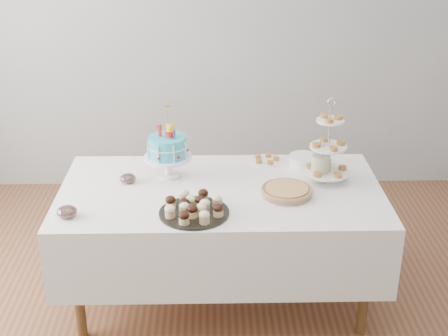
{
  "coord_description": "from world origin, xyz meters",
  "views": [
    {
      "loc": [
        -0.05,
        -3.02,
        2.41
      ],
      "look_at": [
        0.02,
        0.3,
        0.91
      ],
      "focal_mm": 50.0,
      "sensor_mm": 36.0,
      "label": 1
    }
  ],
  "objects_px": {
    "jam_bowl_b": "(128,178)",
    "utensil_pitcher": "(320,167)",
    "table": "(221,222)",
    "pie": "(287,191)",
    "tiered_stand": "(328,147)",
    "jam_bowl_a": "(67,212)",
    "cupcake_tray": "(194,207)",
    "plate_stack": "(304,161)",
    "pastry_plate": "(266,160)",
    "birthday_cake": "(168,158)"
  },
  "relations": [
    {
      "from": "tiered_stand",
      "to": "plate_stack",
      "type": "xyz_separation_m",
      "value": [
        -0.11,
        0.21,
        -0.18
      ]
    },
    {
      "from": "pie",
      "to": "pastry_plate",
      "type": "bearing_deg",
      "value": 99.14
    },
    {
      "from": "jam_bowl_a",
      "to": "cupcake_tray",
      "type": "bearing_deg",
      "value": 1.82
    },
    {
      "from": "utensil_pitcher",
      "to": "pastry_plate",
      "type": "bearing_deg",
      "value": 137.26
    },
    {
      "from": "table",
      "to": "pie",
      "type": "height_order",
      "value": "pie"
    },
    {
      "from": "birthday_cake",
      "to": "jam_bowl_b",
      "type": "distance_m",
      "value": 0.27
    },
    {
      "from": "jam_bowl_b",
      "to": "utensil_pitcher",
      "type": "height_order",
      "value": "utensil_pitcher"
    },
    {
      "from": "birthday_cake",
      "to": "jam_bowl_b",
      "type": "relative_size",
      "value": 4.74
    },
    {
      "from": "plate_stack",
      "to": "pastry_plate",
      "type": "distance_m",
      "value": 0.25
    },
    {
      "from": "cupcake_tray",
      "to": "pie",
      "type": "bearing_deg",
      "value": 22.01
    },
    {
      "from": "table",
      "to": "utensil_pitcher",
      "type": "relative_size",
      "value": 7.55
    },
    {
      "from": "pastry_plate",
      "to": "jam_bowl_a",
      "type": "distance_m",
      "value": 1.35
    },
    {
      "from": "jam_bowl_b",
      "to": "jam_bowl_a",
      "type": "bearing_deg",
      "value": -122.94
    },
    {
      "from": "table",
      "to": "pie",
      "type": "bearing_deg",
      "value": -13.3
    },
    {
      "from": "tiered_stand",
      "to": "jam_bowl_b",
      "type": "height_order",
      "value": "tiered_stand"
    },
    {
      "from": "cupcake_tray",
      "to": "pastry_plate",
      "type": "height_order",
      "value": "cupcake_tray"
    },
    {
      "from": "cupcake_tray",
      "to": "utensil_pitcher",
      "type": "bearing_deg",
      "value": 28.43
    },
    {
      "from": "plate_stack",
      "to": "jam_bowl_b",
      "type": "bearing_deg",
      "value": -169.07
    },
    {
      "from": "cupcake_tray",
      "to": "jam_bowl_a",
      "type": "distance_m",
      "value": 0.69
    },
    {
      "from": "tiered_stand",
      "to": "plate_stack",
      "type": "bearing_deg",
      "value": 117.43
    },
    {
      "from": "birthday_cake",
      "to": "jam_bowl_a",
      "type": "height_order",
      "value": "birthday_cake"
    },
    {
      "from": "pie",
      "to": "tiered_stand",
      "type": "height_order",
      "value": "tiered_stand"
    },
    {
      "from": "plate_stack",
      "to": "tiered_stand",
      "type": "bearing_deg",
      "value": -62.57
    },
    {
      "from": "tiered_stand",
      "to": "pastry_plate",
      "type": "relative_size",
      "value": 2.42
    },
    {
      "from": "jam_bowl_a",
      "to": "jam_bowl_b",
      "type": "distance_m",
      "value": 0.51
    },
    {
      "from": "table",
      "to": "jam_bowl_a",
      "type": "distance_m",
      "value": 0.94
    },
    {
      "from": "cupcake_tray",
      "to": "jam_bowl_a",
      "type": "bearing_deg",
      "value": -178.18
    },
    {
      "from": "pie",
      "to": "pastry_plate",
      "type": "xyz_separation_m",
      "value": [
        -0.08,
        0.48,
        -0.01
      ]
    },
    {
      "from": "pie",
      "to": "plate_stack",
      "type": "distance_m",
      "value": 0.43
    },
    {
      "from": "pie",
      "to": "pastry_plate",
      "type": "distance_m",
      "value": 0.49
    },
    {
      "from": "jam_bowl_b",
      "to": "utensil_pitcher",
      "type": "relative_size",
      "value": 0.38
    },
    {
      "from": "pastry_plate",
      "to": "table",
      "type": "bearing_deg",
      "value": -127.57
    },
    {
      "from": "table",
      "to": "tiered_stand",
      "type": "distance_m",
      "value": 0.79
    },
    {
      "from": "table",
      "to": "plate_stack",
      "type": "bearing_deg",
      "value": 30.31
    },
    {
      "from": "pastry_plate",
      "to": "jam_bowl_b",
      "type": "distance_m",
      "value": 0.91
    },
    {
      "from": "pie",
      "to": "jam_bowl_a",
      "type": "xyz_separation_m",
      "value": [
        -1.22,
        -0.24,
        0.0
      ]
    },
    {
      "from": "table",
      "to": "cupcake_tray",
      "type": "relative_size",
      "value": 4.95
    },
    {
      "from": "utensil_pitcher",
      "to": "plate_stack",
      "type": "bearing_deg",
      "value": 109.38
    },
    {
      "from": "plate_stack",
      "to": "pastry_plate",
      "type": "xyz_separation_m",
      "value": [
        -0.23,
        0.08,
        -0.02
      ]
    },
    {
      "from": "pie",
      "to": "jam_bowl_a",
      "type": "relative_size",
      "value": 2.73
    },
    {
      "from": "pie",
      "to": "jam_bowl_b",
      "type": "bearing_deg",
      "value": 168.53
    },
    {
      "from": "utensil_pitcher",
      "to": "pie",
      "type": "bearing_deg",
      "value": -138.18
    },
    {
      "from": "tiered_stand",
      "to": "plate_stack",
      "type": "height_order",
      "value": "tiered_stand"
    },
    {
      "from": "pie",
      "to": "utensil_pitcher",
      "type": "relative_size",
      "value": 1.19
    },
    {
      "from": "tiered_stand",
      "to": "jam_bowl_b",
      "type": "bearing_deg",
      "value": -179.85
    },
    {
      "from": "plate_stack",
      "to": "table",
      "type": "bearing_deg",
      "value": -149.69
    },
    {
      "from": "cupcake_tray",
      "to": "tiered_stand",
      "type": "xyz_separation_m",
      "value": [
        0.8,
        0.41,
        0.18
      ]
    },
    {
      "from": "table",
      "to": "jam_bowl_b",
      "type": "height_order",
      "value": "jam_bowl_b"
    },
    {
      "from": "jam_bowl_a",
      "to": "utensil_pitcher",
      "type": "height_order",
      "value": "utensil_pitcher"
    },
    {
      "from": "cupcake_tray",
      "to": "jam_bowl_a",
      "type": "xyz_separation_m",
      "value": [
        -0.69,
        -0.02,
        -0.01
      ]
    }
  ]
}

